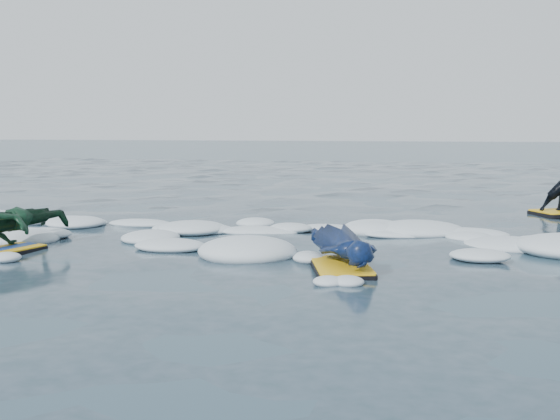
% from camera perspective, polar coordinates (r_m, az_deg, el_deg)
% --- Properties ---
extents(ground, '(120.00, 120.00, 0.00)m').
position_cam_1_polar(ground, '(8.18, -1.01, -3.45)').
color(ground, '#1B3743').
rests_on(ground, ground).
extents(foam_band, '(12.00, 3.10, 0.30)m').
position_cam_1_polar(foam_band, '(9.18, 0.39, -2.32)').
color(foam_band, silver).
rests_on(foam_band, ground).
extents(prone_woman_unit, '(1.06, 1.63, 0.40)m').
position_cam_1_polar(prone_woman_unit, '(7.31, 5.22, -3.11)').
color(prone_woman_unit, black).
rests_on(prone_woman_unit, ground).
extents(prone_child_unit, '(1.08, 1.45, 0.51)m').
position_cam_1_polar(prone_child_unit, '(8.75, -20.82, -1.48)').
color(prone_child_unit, black).
rests_on(prone_child_unit, ground).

